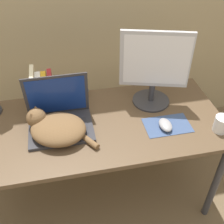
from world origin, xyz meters
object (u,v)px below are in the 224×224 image
at_px(webcam, 86,91).
at_px(external_monitor, 154,68).
at_px(cat, 55,127).
at_px(book_row, 43,92).
at_px(laptop, 60,118).
at_px(computer_mouse, 165,125).
at_px(mug, 222,124).

bearing_deg(webcam, external_monitor, -18.96).
height_order(cat, external_monitor, external_monitor).
bearing_deg(book_row, laptop, -67.94).
relative_size(computer_mouse, webcam, 1.70).
height_order(cat, book_row, book_row).
bearing_deg(book_row, webcam, 11.28).
relative_size(computer_mouse, book_row, 0.44).
relative_size(external_monitor, book_row, 1.84).
xyz_separation_m(book_row, webcam, (0.26, 0.05, -0.07)).
relative_size(laptop, webcam, 5.38).
bearing_deg(cat, webcam, 57.40).
height_order(laptop, cat, laptop).
distance_m(external_monitor, webcam, 0.46).
height_order(computer_mouse, webcam, webcam).
bearing_deg(laptop, external_monitor, 11.06).
distance_m(computer_mouse, webcam, 0.56).
xyz_separation_m(book_row, mug, (0.95, -0.42, -0.06)).
bearing_deg(external_monitor, book_row, 172.64).
height_order(cat, computer_mouse, cat).
relative_size(external_monitor, webcam, 7.08).
relative_size(laptop, mug, 2.86).
bearing_deg(computer_mouse, webcam, 135.81).
bearing_deg(webcam, book_row, -168.72).
xyz_separation_m(laptop, external_monitor, (0.57, 0.11, 0.19)).
height_order(computer_mouse, mug, mug).
relative_size(cat, mug, 3.12).
bearing_deg(mug, webcam, 145.98).
xyz_separation_m(external_monitor, mug, (0.30, -0.33, -0.20)).
bearing_deg(external_monitor, webcam, 161.04).
relative_size(computer_mouse, mug, 0.90).
bearing_deg(laptop, computer_mouse, -13.64).
bearing_deg(cat, computer_mouse, -6.26).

